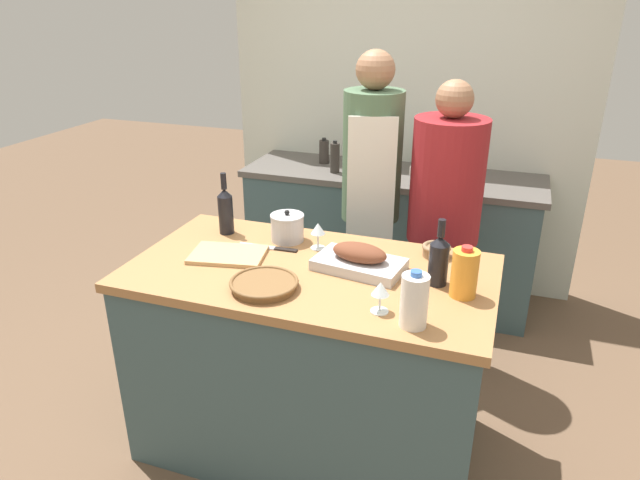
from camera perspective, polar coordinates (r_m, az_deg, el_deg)
The scene contains 21 objects.
ground_plane at distance 2.91m, azimuth -0.85°, elevation -19.27°, with size 12.00×12.00×0.00m, color brown.
kitchen_island at distance 2.62m, azimuth -0.91°, elevation -11.87°, with size 1.52×0.82×0.92m.
back_counter at distance 3.95m, azimuth 6.89°, elevation 0.50°, with size 1.96×0.60×0.89m.
back_wall at distance 4.04m, azimuth 8.61°, elevation 13.24°, with size 2.46×0.10×2.55m.
roasting_pan at distance 2.37m, azimuth 3.95°, elevation -1.98°, with size 0.39×0.26×0.11m.
wicker_basket at distance 2.23m, azimuth -5.61°, elevation -4.41°, with size 0.27×0.27×0.04m.
cutting_board at distance 2.52m, azimuth -9.18°, elevation -1.45°, with size 0.35×0.27×0.02m.
stock_pot at distance 2.64m, azimuth -3.29°, elevation 1.26°, with size 0.16×0.16×0.15m.
mixing_bowl at distance 2.53m, azimuth 11.55°, elevation -0.99°, with size 0.13×0.13×0.05m.
juice_jug at distance 2.21m, azimuth 14.25°, elevation -3.23°, with size 0.10×0.10×0.20m.
milk_jug at distance 1.98m, azimuth 9.41°, elevation -6.00°, with size 0.10×0.10×0.21m.
wine_bottle_green at distance 2.27m, azimuth 11.79°, elevation -1.87°, with size 0.08×0.08×0.27m.
wine_bottle_dark at distance 2.73m, azimuth -9.43°, elevation 2.99°, with size 0.07×0.07×0.30m.
wine_glass_left at distance 2.05m, azimuth 6.06°, elevation -5.04°, with size 0.07×0.07×0.12m.
wine_glass_right at distance 2.54m, azimuth -0.20°, elevation 1.00°, with size 0.07×0.07×0.12m.
knife_chef at distance 2.58m, azimuth -5.02°, elevation -0.78°, with size 0.28×0.04×0.01m.
stand_mixer at distance 3.79m, azimuth 10.58°, elevation 8.36°, with size 0.18×0.14×0.30m.
condiment_bottle_tall at distance 3.98m, azimuth 0.40°, elevation 8.83°, with size 0.07×0.07×0.18m.
condiment_bottle_short at distance 3.76m, azimuth 1.50°, elevation 8.23°, with size 0.06×0.06×0.21m.
person_cook_aproned at distance 3.14m, azimuth 5.10°, elevation 4.56°, with size 0.32×0.34×1.72m.
person_cook_guest at distance 3.07m, azimuth 12.25°, elevation 1.98°, with size 0.38×0.38×1.60m.
Camera 1 is at (0.74, -2.00, 1.98)m, focal length 32.00 mm.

